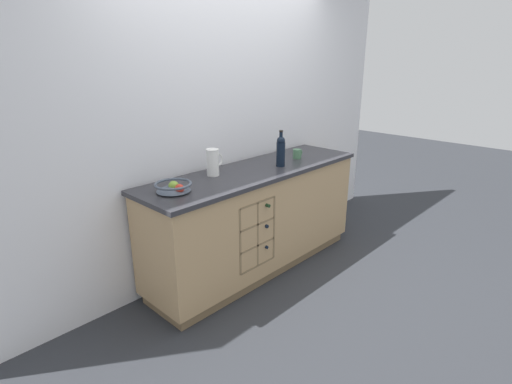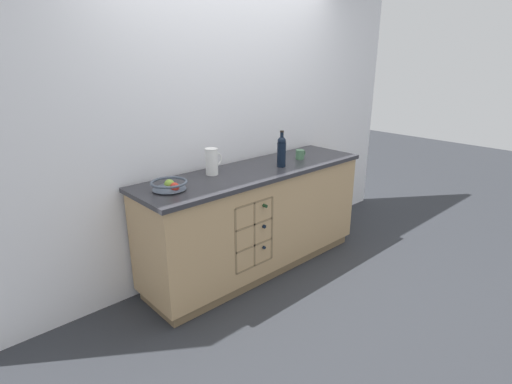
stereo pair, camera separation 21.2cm
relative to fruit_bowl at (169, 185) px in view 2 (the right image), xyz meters
name	(u,v)px [view 2 (the right image)]	position (x,y,z in m)	size (l,w,h in m)	color
ground_plane	(256,266)	(0.83, -0.01, -0.97)	(14.00, 14.00, 0.00)	#2D3035
back_wall	(229,123)	(0.83, 0.35, 0.30)	(4.51, 0.06, 2.55)	white
kitchen_island	(256,219)	(0.83, -0.01, -0.50)	(2.15, 0.62, 0.93)	olive
fruit_bowl	(169,185)	(0.00, 0.00, 0.00)	(0.26, 0.26, 0.08)	#4C5666
white_pitcher	(212,161)	(0.46, 0.12, 0.07)	(0.16, 0.11, 0.22)	white
ceramic_mug	(300,154)	(1.37, -0.03, 0.00)	(0.11, 0.08, 0.09)	#4C7A56
standing_wine_bottle	(282,151)	(1.05, -0.09, 0.10)	(0.08, 0.08, 0.31)	black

